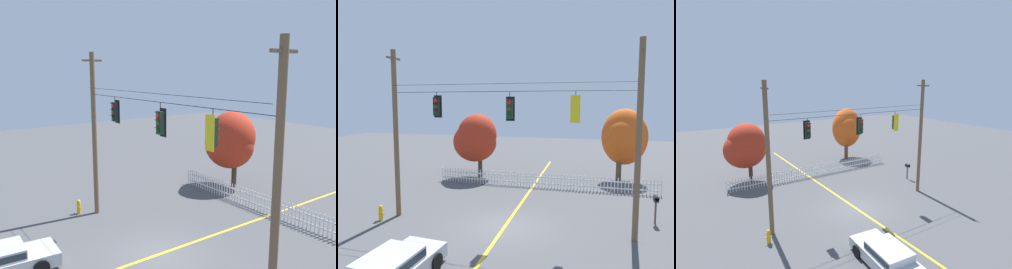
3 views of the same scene
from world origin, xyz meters
The scene contains 9 objects.
ground centered at (0.00, 0.00, 0.00)m, with size 80.00×80.00×0.00m, color #4C4C4F.
lane_centerline_stripe centered at (0.00, 0.00, 0.00)m, with size 0.16×36.00×0.01m, color gold.
signal_support_span centered at (0.00, 0.00, 4.55)m, with size 12.34×1.10×8.91m.
traffic_signal_eastbound_side centered at (-3.60, 0.01, 5.97)m, with size 0.43×0.38×1.30m.
traffic_signal_northbound_primary centered at (0.25, 0.01, 5.87)m, with size 0.43×0.38×1.42m.
traffic_signal_southbound_primary centered at (3.32, -0.01, 5.88)m, with size 0.43×0.38×1.44m.
white_picket_fence centered at (0.70, 7.62, 0.54)m, with size 15.89×0.06×1.07m.
autumn_maple_near_fence centered at (-5.11, 9.58, 3.21)m, with size 3.61×3.14×5.23m.
fire_hydrant centered at (-6.52, -0.88, 0.40)m, with size 0.38×0.22×0.82m.
Camera 1 is at (12.39, -8.50, 7.96)m, focal length 39.60 mm.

